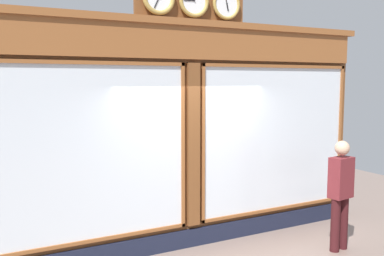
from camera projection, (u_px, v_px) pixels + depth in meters
shop_facade at (188, 133)px, 6.69m from camera, size 6.55×0.42×4.09m
pedestrian at (341, 190)px, 6.50m from camera, size 0.39×0.27×1.69m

